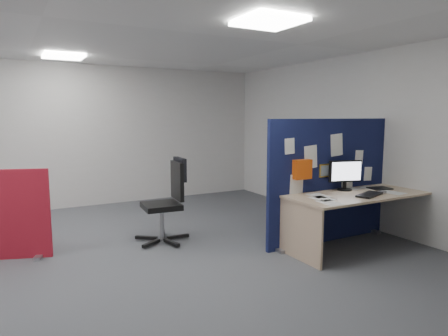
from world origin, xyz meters
name	(u,v)px	position (x,y,z in m)	size (l,w,h in m)	color
floor	(57,279)	(0.00, 0.00, 0.00)	(9.00, 9.00, 0.00)	#4C4F54
ceiling	(42,16)	(0.00, 0.00, 2.70)	(9.00, 7.00, 0.02)	white
wall_back	(30,137)	(0.00, 3.50, 1.35)	(9.00, 0.02, 2.70)	silver
wall_front	(186,263)	(0.00, -3.50, 1.35)	(9.00, 0.02, 2.70)	silver
wall_right	(362,141)	(4.50, 0.00, 1.35)	(0.02, 7.00, 2.70)	silver
ceiling_lights	(69,35)	(0.33, 0.67, 2.67)	(4.10, 4.10, 0.04)	white
navy_divider	(329,181)	(3.46, -0.38, 0.85)	(2.05, 0.30, 1.69)	#10113D
main_desk	(354,205)	(3.58, -0.73, 0.57)	(1.93, 0.86, 0.73)	tan
monitor_main	(345,174)	(3.60, -0.54, 0.96)	(0.46, 0.19, 0.41)	black
keyboard	(369,195)	(3.61, -0.96, 0.74)	(0.45, 0.18, 0.03)	black
mouse	(382,192)	(3.88, -0.93, 0.74)	(0.10, 0.06, 0.03)	#98979C
paper_tray	(380,188)	(4.11, -0.70, 0.74)	(0.28, 0.22, 0.01)	black
office_chair	(169,195)	(1.54, 0.67, 0.65)	(0.74, 0.76, 1.14)	black
desk_papers	(348,194)	(3.45, -0.76, 0.73)	(1.42, 0.89, 0.00)	white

